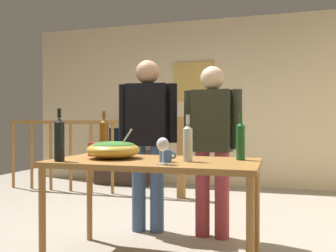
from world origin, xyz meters
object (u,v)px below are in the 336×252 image
object	(u,v)px
tv_console	(124,167)
person_standing_right	(212,138)
salad_bowl	(113,149)
person_standing_left	(148,131)
wine_bottle_clear	(188,142)
wine_glass	(163,145)
mug_red	(93,149)
wine_bottle_dark	(59,139)
stair_railing	(116,149)
wine_bottle_green	(241,140)
mug_blue	(166,156)
flat_screen_tv	(123,137)
framed_picture	(194,82)
serving_table	(154,170)
wine_bottle_amber	(104,136)

from	to	relation	value
tv_console	person_standing_right	world-z (taller)	person_standing_right
tv_console	salad_bowl	size ratio (longest dim) A/B	2.21
person_standing_left	person_standing_right	xyz separation A→B (m)	(0.61, 0.00, -0.06)
wine_bottle_clear	salad_bowl	bearing A→B (deg)	175.20
wine_glass	mug_red	distance (m)	0.83
wine_bottle_dark	person_standing_left	distance (m)	1.04
person_standing_left	stair_railing	bearing A→B (deg)	-61.38
stair_railing	wine_bottle_green	world-z (taller)	same
salad_bowl	wine_bottle_dark	distance (m)	0.41
mug_blue	person_standing_right	size ratio (longest dim) A/B	0.08
flat_screen_tv	wine_bottle_clear	world-z (taller)	wine_bottle_clear
framed_picture	stair_railing	size ratio (longest dim) A/B	0.24
framed_picture	wine_bottle_green	xyz separation A→B (m)	(1.05, -3.18, -0.78)
serving_table	wine_bottle_green	xyz separation A→B (m)	(0.61, 0.17, 0.22)
wine_glass	person_standing_left	world-z (taller)	person_standing_left
wine_bottle_dark	framed_picture	bearing A→B (deg)	87.30
stair_railing	person_standing_right	world-z (taller)	person_standing_right
flat_screen_tv	salad_bowl	xyz separation A→B (m)	(1.24, -3.02, 0.06)
wine_bottle_amber	person_standing_right	distance (m)	0.96
wine_bottle_clear	person_standing_right	bearing A→B (deg)	86.67
serving_table	wine_bottle_dark	world-z (taller)	wine_bottle_dark
salad_bowl	wine_bottle_clear	xyz separation A→B (m)	(0.60, -0.05, 0.06)
wine_glass	wine_bottle_amber	xyz separation A→B (m)	(-0.70, 0.54, 0.03)
wine_bottle_clear	serving_table	bearing A→B (deg)	171.51
framed_picture	mug_red	world-z (taller)	framed_picture
framed_picture	person_standing_left	bearing A→B (deg)	-87.03
serving_table	person_standing_left	world-z (taller)	person_standing_left
wine_glass	mug_red	world-z (taller)	wine_glass
framed_picture	person_standing_right	size ratio (longest dim) A/B	0.44
stair_railing	wine_bottle_clear	bearing A→B (deg)	-54.98
mug_blue	framed_picture	bearing A→B (deg)	99.27
framed_picture	wine_bottle_dark	xyz separation A→B (m)	(-0.17, -3.63, -0.77)
serving_table	wine_bottle_dark	distance (m)	0.71
serving_table	wine_glass	bearing A→B (deg)	-59.65
stair_railing	serving_table	size ratio (longest dim) A/B	1.86
mug_red	person_standing_left	size ratio (longest dim) A/B	0.07
framed_picture	person_standing_right	bearing A→B (deg)	-74.10
tv_console	wine_bottle_amber	distance (m)	3.02
stair_railing	mug_red	world-z (taller)	stair_railing
serving_table	person_standing_left	distance (m)	0.82
serving_table	person_standing_right	distance (m)	0.81
flat_screen_tv	salad_bowl	world-z (taller)	salad_bowl
wine_bottle_amber	flat_screen_tv	bearing A→B (deg)	110.35
wine_bottle_amber	wine_bottle_green	xyz separation A→B (m)	(1.16, -0.12, -0.01)
person_standing_left	wine_bottle_green	bearing A→B (deg)	143.97
framed_picture	person_standing_left	world-z (taller)	framed_picture
wine_bottle_clear	stair_railing	bearing A→B (deg)	125.02
flat_screen_tv	serving_table	distance (m)	3.42
wine_bottle_dark	mug_blue	size ratio (longest dim) A/B	3.06
tv_console	person_standing_left	size ratio (longest dim) A/B	0.56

